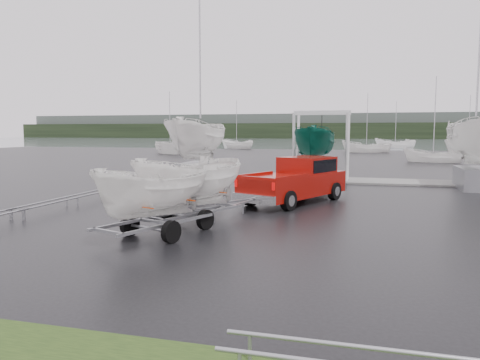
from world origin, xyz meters
The scene contains 19 objects.
ground_plane centered at (0.00, 0.00, 0.00)m, with size 120.00×120.00×0.00m, color black.
lake centered at (0.00, 100.00, -0.01)m, with size 300.00×300.00×0.00m, color slate.
dock centered at (0.00, 13.00, 0.05)m, with size 30.00×3.00×0.12m, color gray.
treeline centered at (0.00, 170.00, 3.00)m, with size 300.00×8.00×6.00m, color black.
far_hill centered at (0.00, 178.00, 5.00)m, with size 300.00×6.00×10.00m, color #4C5651.
pickup_truck centered at (-0.56, 4.44, 0.97)m, with size 3.98×5.85×1.85m.
trailer_hitched centered at (-3.10, -1.29, 2.67)m, with size 2.54×3.77×4.92m.
trailer_parked centered at (-3.42, -3.20, 2.48)m, with size 2.34×3.79×4.56m.
boat_hoist centered at (-0.45, 13.00, 2.67)m, with size 3.30×2.18×4.12m.
keelboat_0 centered at (-7.44, 11.00, 4.01)m, with size 2.52×3.20×10.69m.
keelboat_1 centered at (-0.58, 11.20, 3.26)m, with size 2.09×3.20×6.64m.
keelboat_2 centered at (7.47, 11.00, 4.02)m, with size 2.53×3.20×10.70m.
mast_rack_0 centered at (-9.00, 1.00, 0.35)m, with size 0.56×6.50×0.06m.
moored_boat_0 centered at (-22.60, 41.43, 0.00)m, with size 3.92×3.92×11.63m.
moored_boat_1 centered at (1.99, 51.65, 0.00)m, with size 2.64×2.57×11.31m.
moored_boat_2 centered at (8.14, 32.39, 0.01)m, with size 2.43×2.39×10.70m.
moored_boat_3 centered at (16.05, 58.48, 0.00)m, with size 3.58×3.54×11.59m.
moored_boat_4 centered at (-18.97, 60.39, 0.00)m, with size 3.36×3.33×11.32m.
moored_boat_5 centered at (6.73, 70.43, 0.00)m, with size 2.76×2.69×11.42m.
Camera 1 is at (2.20, -14.83, 2.94)m, focal length 35.00 mm.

